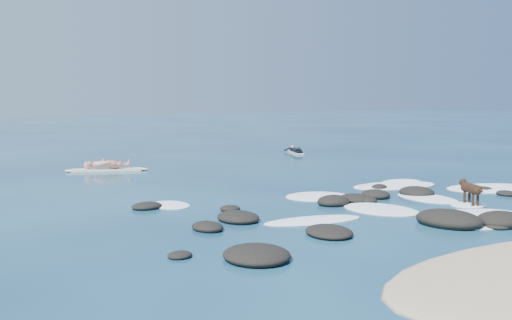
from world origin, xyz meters
name	(u,v)px	position (x,y,z in m)	size (l,w,h in m)	color
ground	(343,200)	(0.00, 0.00, 0.00)	(160.00, 160.00, 0.00)	#0A2642
reef_rocks	(388,215)	(-0.38, -2.71, 0.09)	(13.10, 7.34, 0.51)	black
breaking_foam	(437,200)	(2.63, -1.31, 0.01)	(13.80, 8.40, 0.12)	white
standing_surfer_rig	(106,153)	(-5.47, 9.96, 0.79)	(3.47, 1.33, 2.00)	#FCE8C9
paddling_surfer_rig	(295,151)	(5.55, 13.14, 0.13)	(1.09, 2.19, 0.38)	silver
dog	(470,188)	(2.90, -2.37, 0.52)	(0.49, 1.22, 0.78)	black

